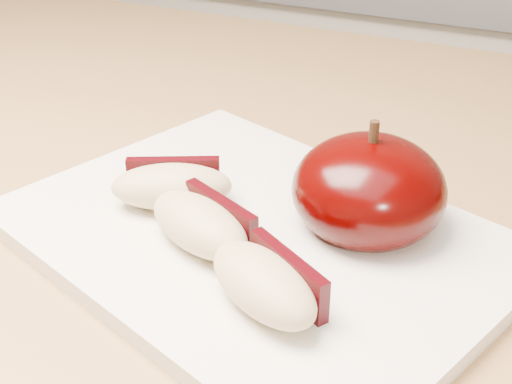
% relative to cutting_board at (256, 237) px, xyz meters
% --- Properties ---
extents(back_cabinet, '(2.40, 0.62, 0.94)m').
position_rel_cutting_board_xyz_m(back_cabinet, '(-0.06, 0.79, -0.44)').
color(back_cabinet, silver).
rests_on(back_cabinet, ground).
extents(cutting_board, '(0.34, 0.29, 0.01)m').
position_rel_cutting_board_xyz_m(cutting_board, '(0.00, 0.00, 0.00)').
color(cutting_board, silver).
rests_on(cutting_board, island_counter).
extents(apple_half, '(0.12, 0.12, 0.07)m').
position_rel_cutting_board_xyz_m(apple_half, '(0.06, 0.03, 0.03)').
color(apple_half, black).
rests_on(apple_half, cutting_board).
extents(apple_wedge_a, '(0.08, 0.06, 0.03)m').
position_rel_cutting_board_xyz_m(apple_wedge_a, '(-0.06, 0.00, 0.02)').
color(apple_wedge_a, tan).
rests_on(apple_wedge_a, cutting_board).
extents(apple_wedge_b, '(0.08, 0.06, 0.03)m').
position_rel_cutting_board_xyz_m(apple_wedge_b, '(-0.02, -0.03, 0.02)').
color(apple_wedge_b, tan).
rests_on(apple_wedge_b, cutting_board).
extents(apple_wedge_c, '(0.08, 0.07, 0.03)m').
position_rel_cutting_board_xyz_m(apple_wedge_c, '(0.03, -0.06, 0.02)').
color(apple_wedge_c, tan).
rests_on(apple_wedge_c, cutting_board).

